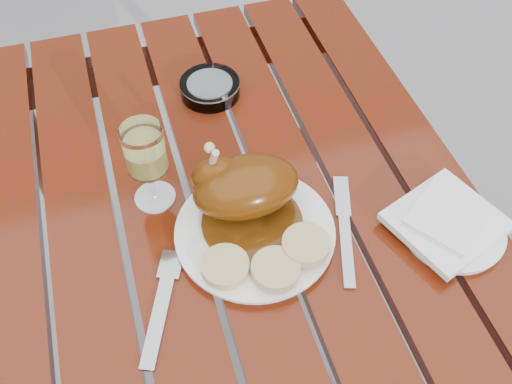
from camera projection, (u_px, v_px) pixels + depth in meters
table at (244, 340)px, 1.17m from camera, size 0.80×1.20×0.75m
dinner_plate at (255, 233)px, 0.88m from camera, size 0.30×0.30×0.02m
roast_duck at (242, 187)px, 0.86m from camera, size 0.17×0.17×0.12m
bread_dumplings at (269, 260)px, 0.82m from camera, size 0.19×0.10×0.02m
wine_glass at (148, 166)px, 0.87m from camera, size 0.08×0.08×0.16m
side_plate at (453, 230)px, 0.88m from camera, size 0.20×0.20×0.01m
napkin at (446, 221)px, 0.87m from camera, size 0.19×0.19×0.01m
ashtray at (210, 88)px, 1.07m from camera, size 0.13×0.13×0.03m
fork at (160, 312)px, 0.80m from camera, size 0.09×0.16×0.01m
knife at (345, 237)px, 0.88m from camera, size 0.07×0.18×0.01m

